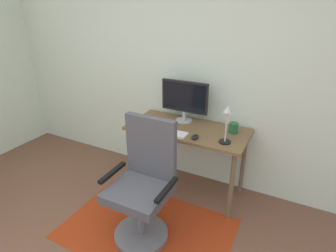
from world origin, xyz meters
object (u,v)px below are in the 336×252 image
at_px(monitor, 184,98).
at_px(desk_lamp, 227,120).
at_px(desk, 187,136).
at_px(computer_mouse, 195,137).
at_px(coffee_cup, 234,128).
at_px(cell_phone, 140,123).
at_px(keyboard, 166,132).
at_px(office_chair, 143,189).

height_order(monitor, desk_lamp, monitor).
relative_size(desk, computer_mouse, 11.89).
bearing_deg(coffee_cup, cell_phone, -165.64).
height_order(monitor, keyboard, monitor).
bearing_deg(desk_lamp, computer_mouse, -169.88).
height_order(cell_phone, office_chair, office_chair).
xyz_separation_m(keyboard, office_chair, (0.07, -0.56, -0.29)).
distance_m(cell_phone, desk_lamp, 0.96).
relative_size(keyboard, cell_phone, 3.07).
distance_m(keyboard, coffee_cup, 0.67).
xyz_separation_m(monitor, office_chair, (0.04, -0.91, -0.54)).
bearing_deg(keyboard, desk, 53.70).
bearing_deg(monitor, computer_mouse, -51.89).
relative_size(computer_mouse, coffee_cup, 1.00).
xyz_separation_m(monitor, keyboard, (-0.03, -0.35, -0.25)).
xyz_separation_m(computer_mouse, desk_lamp, (0.27, 0.05, 0.21)).
height_order(keyboard, desk_lamp, desk_lamp).
xyz_separation_m(desk, office_chair, (-0.08, -0.76, -0.19)).
xyz_separation_m(desk, monitor, (-0.11, 0.15, 0.35)).
xyz_separation_m(desk, coffee_cup, (0.45, 0.10, 0.15)).
distance_m(desk, office_chair, 0.79).
distance_m(desk, coffee_cup, 0.48).
bearing_deg(desk_lamp, cell_phone, 179.63).
bearing_deg(desk_lamp, monitor, 151.51).
height_order(monitor, coffee_cup, monitor).
relative_size(cell_phone, office_chair, 0.13).
distance_m(monitor, coffee_cup, 0.60).
height_order(desk, office_chair, office_chair).
bearing_deg(computer_mouse, monitor, 128.11).
relative_size(keyboard, coffee_cup, 4.14).
bearing_deg(monitor, desk, -53.75).
relative_size(monitor, coffee_cup, 4.95).
bearing_deg(office_chair, desk_lamp, 50.05).
bearing_deg(keyboard, monitor, 84.53).
bearing_deg(keyboard, cell_phone, 170.27).
bearing_deg(desk, coffee_cup, 13.09).
bearing_deg(computer_mouse, office_chair, -112.44).
bearing_deg(keyboard, computer_mouse, 0.98).
distance_m(desk, desk_lamp, 0.56).
height_order(monitor, office_chair, monitor).
height_order(keyboard, computer_mouse, computer_mouse).
bearing_deg(desk, computer_mouse, -50.48).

